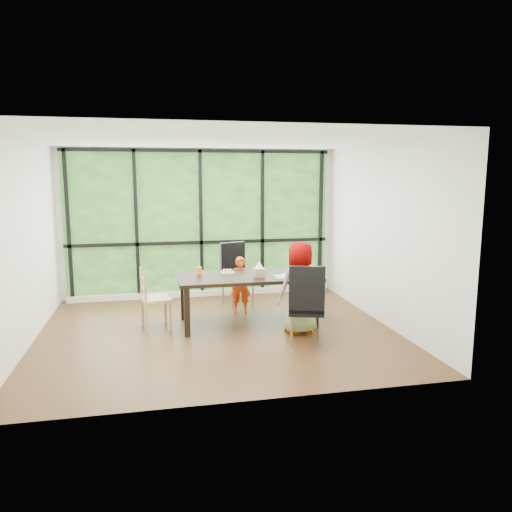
# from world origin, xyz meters

# --- Properties ---
(ground) EXTENTS (5.00, 5.00, 0.00)m
(ground) POSITION_xyz_m (0.00, 0.00, 0.00)
(ground) COLOR black
(ground) RESTS_ON ground
(back_wall) EXTENTS (5.00, 0.00, 5.00)m
(back_wall) POSITION_xyz_m (0.00, 2.25, 1.35)
(back_wall) COLOR silver
(back_wall) RESTS_ON ground
(foliage_backdrop) EXTENTS (4.80, 0.02, 2.65)m
(foliage_backdrop) POSITION_xyz_m (0.00, 2.23, 1.35)
(foliage_backdrop) COLOR #1B4717
(foliage_backdrop) RESTS_ON back_wall
(window_mullions) EXTENTS (4.80, 0.06, 2.65)m
(window_mullions) POSITION_xyz_m (0.00, 2.19, 1.35)
(window_mullions) COLOR black
(window_mullions) RESTS_ON back_wall
(window_sill) EXTENTS (4.80, 0.12, 0.10)m
(window_sill) POSITION_xyz_m (0.00, 2.15, 0.05)
(window_sill) COLOR silver
(window_sill) RESTS_ON ground
(dining_table) EXTENTS (2.14, 1.15, 0.75)m
(dining_table) POSITION_xyz_m (0.50, 0.28, 0.38)
(dining_table) COLOR black
(dining_table) RESTS_ON ground
(chair_window_leather) EXTENTS (0.58, 0.58, 1.08)m
(chair_window_leather) POSITION_xyz_m (0.52, 1.33, 0.54)
(chair_window_leather) COLOR black
(chair_window_leather) RESTS_ON ground
(chair_interior_leather) EXTENTS (0.58, 0.58, 1.08)m
(chair_interior_leather) POSITION_xyz_m (1.09, -0.72, 0.54)
(chair_interior_leather) COLOR black
(chair_interior_leather) RESTS_ON ground
(chair_end_beech) EXTENTS (0.47, 0.48, 0.90)m
(chair_end_beech) POSITION_xyz_m (-0.86, 0.30, 0.45)
(chair_end_beech) COLOR #A18256
(chair_end_beech) RESTS_ON ground
(child_toddler) EXTENTS (0.37, 0.28, 0.92)m
(child_toddler) POSITION_xyz_m (0.50, 0.90, 0.46)
(child_toddler) COLOR #D03E0D
(child_toddler) RESTS_ON ground
(child_older) EXTENTS (0.71, 0.53, 1.31)m
(child_older) POSITION_xyz_m (1.12, -0.29, 0.65)
(child_older) COLOR slate
(child_older) RESTS_ON ground
(placemat) EXTENTS (0.43, 0.31, 0.01)m
(placemat) POSITION_xyz_m (1.07, 0.05, 0.75)
(placemat) COLOR tan
(placemat) RESTS_ON dining_table
(plate_far) EXTENTS (0.21, 0.21, 0.01)m
(plate_far) POSITION_xyz_m (0.23, 0.52, 0.76)
(plate_far) COLOR white
(plate_far) RESTS_ON dining_table
(plate_near) EXTENTS (0.26, 0.26, 0.02)m
(plate_near) POSITION_xyz_m (1.08, 0.08, 0.76)
(plate_near) COLOR white
(plate_near) RESTS_ON dining_table
(orange_cup) EXTENTS (0.08, 0.08, 0.12)m
(orange_cup) POSITION_xyz_m (-0.21, 0.44, 0.81)
(orange_cup) COLOR orange
(orange_cup) RESTS_ON dining_table
(green_cup) EXTENTS (0.07, 0.07, 0.11)m
(green_cup) POSITION_xyz_m (1.38, -0.03, 0.81)
(green_cup) COLOR #49C01D
(green_cup) RESTS_ON dining_table
(white_mug) EXTENTS (0.10, 0.10, 0.10)m
(white_mug) POSITION_xyz_m (1.48, 0.31, 0.80)
(white_mug) COLOR white
(white_mug) RESTS_ON dining_table
(tissue_box) EXTENTS (0.15, 0.15, 0.13)m
(tissue_box) POSITION_xyz_m (0.64, 0.12, 0.81)
(tissue_box) COLOR tan
(tissue_box) RESTS_ON dining_table
(crepe_rolls_far) EXTENTS (0.15, 0.12, 0.04)m
(crepe_rolls_far) POSITION_xyz_m (0.23, 0.52, 0.78)
(crepe_rolls_far) COLOR tan
(crepe_rolls_far) RESTS_ON plate_far
(crepe_rolls_near) EXTENTS (0.10, 0.12, 0.04)m
(crepe_rolls_near) POSITION_xyz_m (1.08, 0.08, 0.78)
(crepe_rolls_near) COLOR tan
(crepe_rolls_near) RESTS_ON plate_near
(straw_white) EXTENTS (0.01, 0.04, 0.20)m
(straw_white) POSITION_xyz_m (-0.21, 0.44, 0.91)
(straw_white) COLOR white
(straw_white) RESTS_ON orange_cup
(straw_pink) EXTENTS (0.01, 0.04, 0.20)m
(straw_pink) POSITION_xyz_m (1.38, -0.03, 0.90)
(straw_pink) COLOR pink
(straw_pink) RESTS_ON green_cup
(tissue) EXTENTS (0.12, 0.12, 0.11)m
(tissue) POSITION_xyz_m (0.64, 0.12, 0.93)
(tissue) COLOR white
(tissue) RESTS_ON tissue_box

